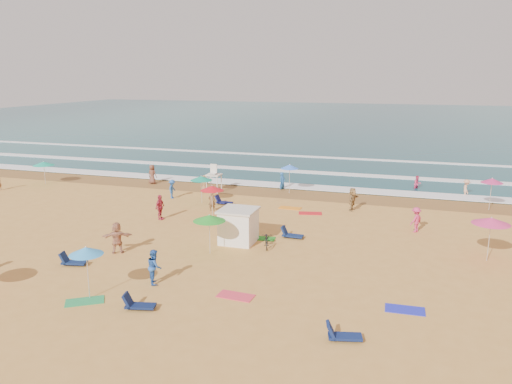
% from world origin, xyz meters
% --- Properties ---
extents(ground, '(220.00, 220.00, 0.00)m').
position_xyz_m(ground, '(0.00, 0.00, 0.00)').
color(ground, gold).
rests_on(ground, ground).
extents(ocean, '(220.00, 140.00, 0.18)m').
position_xyz_m(ocean, '(0.00, 84.00, 0.00)').
color(ocean, '#0C4756').
rests_on(ocean, ground).
extents(wet_sand, '(220.00, 220.00, 0.00)m').
position_xyz_m(wet_sand, '(0.00, 12.50, 0.01)').
color(wet_sand, olive).
rests_on(wet_sand, ground).
extents(surf_foam, '(200.00, 18.70, 0.05)m').
position_xyz_m(surf_foam, '(0.00, 21.32, 0.10)').
color(surf_foam, white).
rests_on(surf_foam, ground).
extents(cabana, '(2.00, 2.00, 2.00)m').
position_xyz_m(cabana, '(2.04, -1.14, 1.00)').
color(cabana, white).
rests_on(cabana, ground).
extents(cabana_roof, '(2.20, 2.20, 0.12)m').
position_xyz_m(cabana_roof, '(2.04, -1.14, 2.06)').
color(cabana_roof, silver).
rests_on(cabana_roof, cabana).
extents(bicycle, '(1.11, 1.87, 0.93)m').
position_xyz_m(bicycle, '(3.94, -1.44, 0.46)').
color(bicycle, black).
rests_on(bicycle, ground).
extents(lifeguard_stand, '(1.20, 1.20, 2.10)m').
position_xyz_m(lifeguard_stand, '(-4.55, 10.94, 1.05)').
color(lifeguard_stand, white).
rests_on(lifeguard_stand, ground).
extents(beach_umbrellas, '(53.38, 26.66, 0.80)m').
position_xyz_m(beach_umbrellas, '(1.11, -1.07, 2.16)').
color(beach_umbrellas, orange).
rests_on(beach_umbrellas, ground).
extents(loungers, '(60.62, 18.83, 0.34)m').
position_xyz_m(loungers, '(5.48, -2.81, 0.17)').
color(loungers, '#0E1847').
rests_on(loungers, ground).
extents(towels, '(50.68, 23.59, 0.03)m').
position_xyz_m(towels, '(3.17, -1.60, 0.01)').
color(towels, '#B14016').
rests_on(towels, ground).
extents(beachgoers, '(40.10, 29.14, 2.10)m').
position_xyz_m(beachgoers, '(0.22, 4.49, 0.82)').
color(beachgoers, blue).
rests_on(beachgoers, ground).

